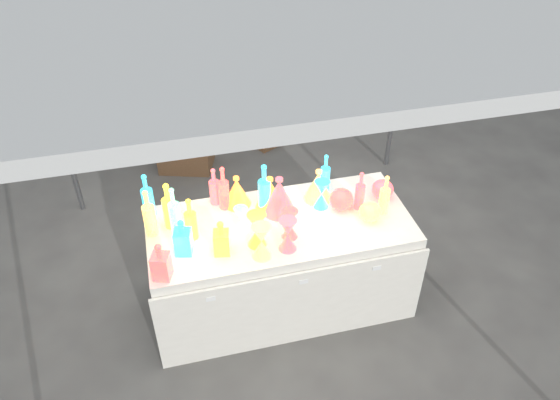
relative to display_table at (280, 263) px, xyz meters
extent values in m
plane|color=slate|center=(0.00, 0.01, -0.37)|extent=(80.00, 80.00, 0.00)
cylinder|color=gray|center=(-1.50, 1.51, 0.83)|extent=(0.04, 0.04, 2.40)
cylinder|color=gray|center=(1.50, 1.51, 0.83)|extent=(0.04, 0.04, 2.40)
cylinder|color=gray|center=(0.00, 1.48, 0.63)|extent=(3.00, 0.04, 0.04)
cube|color=white|center=(0.00, 0.01, 0.00)|extent=(1.80, 0.80, 0.75)
cube|color=white|center=(0.00, -0.41, -0.04)|extent=(1.84, 0.02, 0.68)
cube|color=white|center=(-0.55, -0.42, 0.23)|extent=(0.06, 0.00, 0.03)
cube|color=white|center=(0.05, -0.42, 0.23)|extent=(0.06, 0.00, 0.03)
cube|color=white|center=(0.55, -0.42, 0.23)|extent=(0.06, 0.00, 0.03)
cube|color=#8A5F3E|center=(-0.49, 1.96, -0.19)|extent=(0.60, 0.51, 0.37)
cube|color=#8A5F3E|center=(0.51, 2.35, -0.35)|extent=(0.78, 0.70, 0.06)
camera|label=1|loc=(-0.69, -2.73, 2.79)|focal=35.00mm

